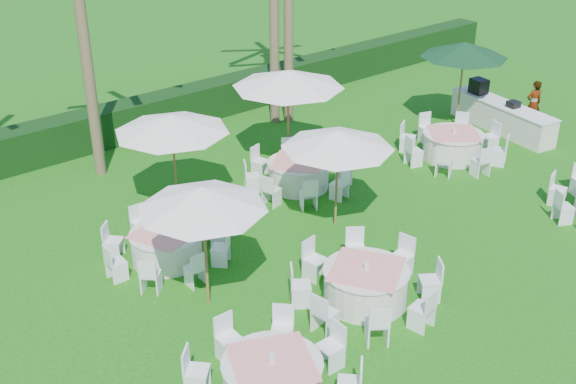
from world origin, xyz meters
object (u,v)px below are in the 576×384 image
at_px(umbrella_d, 288,79).
at_px(staff_person, 533,104).
at_px(umbrella_b, 338,139).
at_px(buffet_table, 501,116).
at_px(banquet_table_b, 366,284).
at_px(banquet_table_d, 167,246).
at_px(banquet_table_e, 298,173).
at_px(umbrella_c, 171,123).
at_px(umbrella_green, 465,50).
at_px(umbrella_a, 202,198).
at_px(banquet_table_a, 272,379).
at_px(banquet_table_f, 453,145).

xyz_separation_m(umbrella_d, staff_person, (8.37, -3.00, -1.86)).
distance_m(umbrella_b, buffet_table, 9.10).
distance_m(umbrella_d, buffet_table, 7.97).
relative_size(umbrella_b, umbrella_d, 0.85).
distance_m(banquet_table_b, banquet_table_d, 4.83).
height_order(banquet_table_b, banquet_table_e, banquet_table_b).
relative_size(banquet_table_d, buffet_table, 0.71).
relative_size(banquet_table_d, umbrella_b, 1.06).
bearing_deg(banquet_table_e, staff_person, -9.35).
bearing_deg(banquet_table_e, umbrella_c, 161.81).
relative_size(banquet_table_b, banquet_table_d, 1.09).
bearing_deg(umbrella_green, umbrella_a, -165.59).
relative_size(banquet_table_d, banquet_table_e, 0.97).
height_order(banquet_table_d, umbrella_c, umbrella_c).
distance_m(umbrella_b, umbrella_c, 4.31).
xyz_separation_m(umbrella_c, staff_person, (12.58, -2.62, -1.64)).
relative_size(umbrella_c, buffet_table, 0.71).
bearing_deg(umbrella_d, umbrella_b, -112.51).
relative_size(banquet_table_a, umbrella_c, 1.06).
xyz_separation_m(banquet_table_f, buffet_table, (3.09, 0.44, 0.08)).
relative_size(banquet_table_a, banquet_table_b, 0.97).
xyz_separation_m(banquet_table_e, umbrella_c, (-3.35, 1.10, 2.03)).
relative_size(banquet_table_e, staff_person, 1.92).
height_order(banquet_table_f, buffet_table, buffet_table).
bearing_deg(umbrella_a, umbrella_b, 9.69).
bearing_deg(staff_person, umbrella_d, 0.71).
distance_m(banquet_table_d, umbrella_a, 3.00).
relative_size(banquet_table_b, umbrella_c, 1.09).
xyz_separation_m(banquet_table_a, umbrella_a, (0.74, 3.15, 2.14)).
bearing_deg(umbrella_c, banquet_table_a, -109.32).
distance_m(banquet_table_a, umbrella_b, 6.80).
relative_size(umbrella_green, staff_person, 1.82).
bearing_deg(staff_person, banquet_table_b, 37.78).
relative_size(banquet_table_f, staff_person, 2.01).
xyz_separation_m(banquet_table_a, staff_person, (15.15, 4.71, 0.38)).
relative_size(banquet_table_f, umbrella_green, 1.11).
bearing_deg(umbrella_a, buffet_table, 8.62).
bearing_deg(banquet_table_d, banquet_table_b, -59.87).
distance_m(banquet_table_b, staff_person, 12.32).
xyz_separation_m(umbrella_a, umbrella_green, (12.45, 3.20, 0.12)).
xyz_separation_m(banquet_table_b, buffet_table, (10.62, 4.12, 0.08)).
height_order(banquet_table_e, umbrella_green, umbrella_green).
bearing_deg(umbrella_a, banquet_table_a, -103.22).
xyz_separation_m(banquet_table_d, buffet_table, (13.04, -0.05, 0.12)).
height_order(banquet_table_b, umbrella_a, umbrella_a).
distance_m(banquet_table_b, buffet_table, 11.39).
bearing_deg(umbrella_c, banquet_table_d, -127.13).
bearing_deg(banquet_table_d, banquet_table_e, 11.55).
distance_m(banquet_table_e, banquet_table_f, 5.22).
bearing_deg(banquet_table_f, umbrella_a, -171.20).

